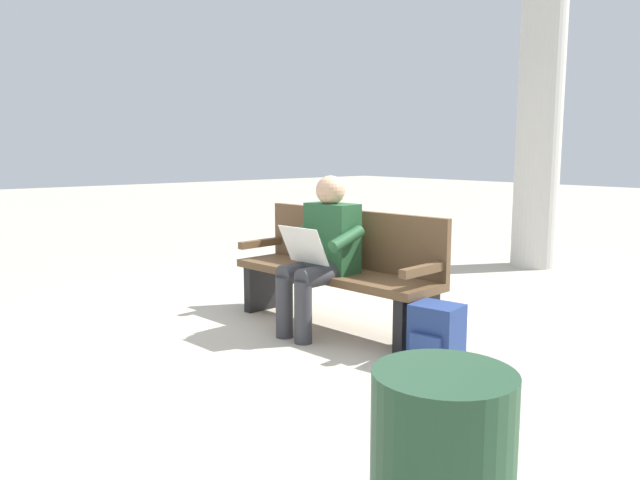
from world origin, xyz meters
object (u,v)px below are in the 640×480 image
(backpack, at_px, (436,335))
(person_seated, at_px, (322,250))
(support_pillar, at_px, (539,131))
(bench_near, at_px, (339,268))

(backpack, bearing_deg, person_seated, 4.71)
(backpack, bearing_deg, support_pillar, -67.96)
(support_pillar, bearing_deg, bench_near, 96.08)
(bench_near, height_order, backpack, bench_near)
(person_seated, height_order, backpack, person_seated)
(bench_near, distance_m, support_pillar, 3.62)
(bench_near, relative_size, support_pillar, 0.58)
(person_seated, distance_m, backpack, 1.12)
(person_seated, relative_size, support_pillar, 0.37)
(person_seated, xyz_separation_m, backpack, (-1.02, -0.08, -0.43))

